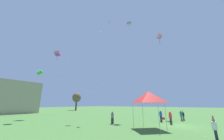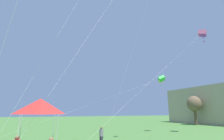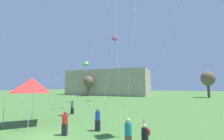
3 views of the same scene
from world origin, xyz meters
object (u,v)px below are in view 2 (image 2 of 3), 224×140
object	(u,v)px
kite_green_box_0	(161,79)
kite_pink_box_1	(202,33)
festival_tent	(40,106)
person_grey_shirt	(101,135)

from	to	relation	value
kite_green_box_0	kite_pink_box_1	bearing A→B (deg)	38.13
festival_tent	kite_green_box_0	xyz separation A→B (m)	(-5.22, 18.73, 4.88)
festival_tent	kite_green_box_0	distance (m)	20.05
festival_tent	kite_pink_box_1	world-z (taller)	kite_pink_box_1
person_grey_shirt	festival_tent	bearing A→B (deg)	136.32
person_grey_shirt	kite_pink_box_1	size ratio (longest dim) A/B	0.08
person_grey_shirt	kite_pink_box_1	world-z (taller)	kite_pink_box_1
kite_green_box_0	festival_tent	bearing A→B (deg)	-74.44
person_grey_shirt	kite_green_box_0	xyz separation A→B (m)	(-5.68, 12.78, 7.66)
kite_pink_box_1	person_grey_shirt	bearing A→B (deg)	-89.15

